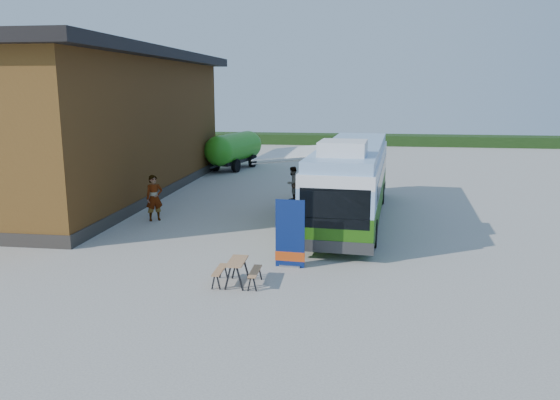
% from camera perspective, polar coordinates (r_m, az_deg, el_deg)
% --- Properties ---
extents(ground, '(100.00, 100.00, 0.00)m').
position_cam_1_polar(ground, '(18.41, -2.98, -6.00)').
color(ground, '#BCB7AD').
rests_on(ground, ground).
extents(barn, '(9.60, 21.20, 7.50)m').
position_cam_1_polar(barn, '(30.63, -19.04, 7.30)').
color(barn, brown).
rests_on(barn, ground).
extents(hedge, '(40.00, 3.00, 1.00)m').
position_cam_1_polar(hedge, '(55.62, 12.96, 6.12)').
color(hedge, '#264419').
rests_on(hedge, ground).
extents(bus, '(3.48, 12.35, 3.75)m').
position_cam_1_polar(bus, '(23.37, 7.47, 2.23)').
color(bus, '#2E7112').
rests_on(bus, ground).
extents(awning, '(3.12, 4.67, 0.54)m').
position_cam_1_polar(awning, '(23.16, 2.08, 4.56)').
color(awning, white).
rests_on(awning, ground).
extents(banner, '(0.95, 0.23, 2.18)m').
position_cam_1_polar(banner, '(17.16, 1.05, -4.19)').
color(banner, navy).
rests_on(banner, ground).
extents(picnic_table, '(1.29, 1.15, 0.72)m').
position_cam_1_polar(picnic_table, '(15.82, -4.50, -6.95)').
color(picnic_table, tan).
rests_on(picnic_table, ground).
extents(person_a, '(0.86, 0.80, 1.96)m').
position_cam_1_polar(person_a, '(23.80, -13.00, 0.21)').
color(person_a, '#999999').
rests_on(person_a, ground).
extents(person_b, '(0.95, 1.02, 1.68)m').
position_cam_1_polar(person_b, '(27.66, 1.31, 1.78)').
color(person_b, '#999999').
rests_on(person_b, ground).
extents(slurry_tanker, '(3.04, 6.62, 2.49)m').
position_cam_1_polar(slurry_tanker, '(38.18, -4.80, 5.38)').
color(slurry_tanker, '#2E9A1C').
rests_on(slurry_tanker, ground).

